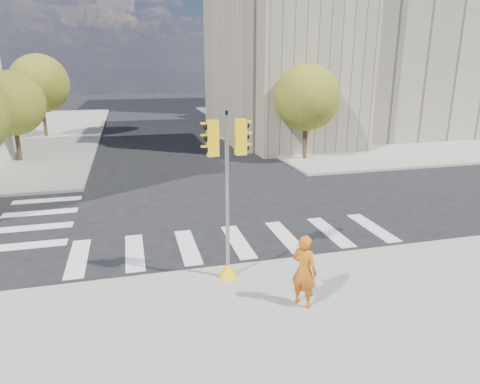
% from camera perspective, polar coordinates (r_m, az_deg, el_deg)
% --- Properties ---
extents(ground, '(160.00, 160.00, 0.00)m').
position_cam_1_polar(ground, '(17.20, -1.61, -4.04)').
color(ground, black).
rests_on(ground, ground).
extents(sidewalk_far_right, '(28.00, 40.00, 0.15)m').
position_cam_1_polar(sidewalk_far_right, '(48.27, 14.95, 8.97)').
color(sidewalk_far_right, gray).
rests_on(sidewalk_far_right, ground).
extents(civic_building, '(26.00, 16.00, 19.39)m').
position_cam_1_polar(civic_building, '(39.76, 14.97, 17.84)').
color(civic_building, gray).
rests_on(civic_building, ground).
extents(tree_lw_mid, '(4.00, 4.00, 5.77)m').
position_cam_1_polar(tree_lw_mid, '(30.56, -28.14, 10.40)').
color(tree_lw_mid, '#382616').
rests_on(tree_lw_mid, ground).
extents(tree_lw_far, '(4.80, 4.80, 6.95)m').
position_cam_1_polar(tree_lw_far, '(40.31, -25.17, 12.96)').
color(tree_lw_far, '#382616').
rests_on(tree_lw_far, ground).
extents(tree_re_near, '(4.20, 4.20, 6.16)m').
position_cam_1_polar(tree_re_near, '(28.05, 8.92, 12.33)').
color(tree_re_near, '#382616').
rests_on(tree_re_near, ground).
extents(tree_re_mid, '(4.60, 4.60, 6.66)m').
position_cam_1_polar(tree_re_mid, '(39.32, 1.83, 14.15)').
color(tree_re_mid, '#382616').
rests_on(tree_re_mid, ground).
extents(tree_re_far, '(4.00, 4.00, 5.88)m').
position_cam_1_polar(tree_re_far, '(50.96, -2.10, 14.17)').
color(tree_re_far, '#382616').
rests_on(tree_re_far, ground).
extents(lamp_near, '(0.35, 0.18, 8.11)m').
position_cam_1_polar(lamp_near, '(31.90, 6.90, 13.86)').
color(lamp_near, black).
rests_on(lamp_near, sidewalk_far_right).
extents(lamp_far, '(0.35, 0.18, 8.11)m').
position_cam_1_polar(lamp_far, '(45.22, 0.24, 14.77)').
color(lamp_far, black).
rests_on(lamp_far, sidewalk_far_right).
extents(traffic_signal, '(1.07, 0.56, 4.79)m').
position_cam_1_polar(traffic_signal, '(11.85, -1.69, -2.51)').
color(traffic_signal, yellow).
rests_on(traffic_signal, sidewalk_near).
extents(photographer, '(0.79, 0.83, 1.91)m').
position_cam_1_polar(photographer, '(11.04, 8.54, -10.32)').
color(photographer, '#C15A12').
rests_on(photographer, sidewalk_near).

